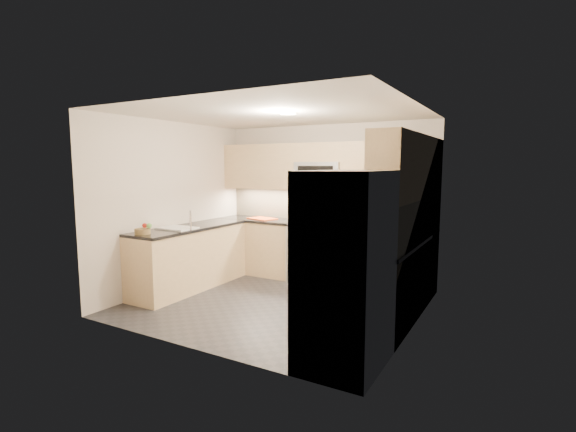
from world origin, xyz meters
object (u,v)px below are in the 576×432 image
Objects in this scene: microwave at (321,175)px; utensil_bowl at (411,225)px; cutting_board at (262,218)px; fruit_basket at (143,231)px; refrigerator at (346,270)px; gas_range at (317,253)px.

utensil_bowl is (1.49, -0.24, -0.67)m from microwave.
fruit_basket is at bearing -103.64° from cutting_board.
microwave is 3.69× the size of fruit_basket.
fruit_basket is (-0.51, -2.12, 0.03)m from cutting_board.
refrigerator is 5.83× the size of utensil_bowl.
cutting_board is at bearing 177.10° from utensil_bowl.
microwave reaches higher than refrigerator.
microwave is 3.04m from refrigerator.
microwave is at bearing 55.22° from fruit_basket.
gas_range is 1.60m from utensil_bowl.
refrigerator is at bearing -6.06° from fruit_basket.
refrigerator is 3.48m from cutting_board.
utensil_bowl reaches higher than gas_range.
refrigerator is at bearing -44.43° from cutting_board.
gas_range is 2.67m from fruit_basket.
microwave is at bearing 90.00° from gas_range.
fruit_basket is at bearing -124.78° from microwave.
fruit_basket is at bearing 173.94° from refrigerator.
gas_range is at bearing -0.64° from cutting_board.
cutting_board is at bearing -173.75° from microwave.
cutting_board is at bearing 76.36° from fruit_basket.
refrigerator is at bearing -91.10° from utensil_bowl.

